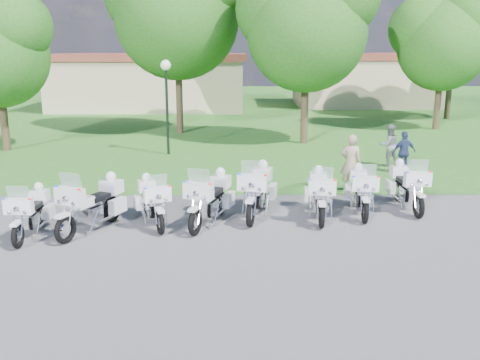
{
  "coord_description": "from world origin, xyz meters",
  "views": [
    {
      "loc": [
        0.49,
        -13.48,
        4.63
      ],
      "look_at": [
        0.62,
        1.2,
        0.95
      ],
      "focal_mm": 40.0,
      "sensor_mm": 36.0,
      "label": 1
    }
  ],
  "objects_px": {
    "motorcycle_2": "(152,201)",
    "motorcycle_6": "(361,190)",
    "motorcycle_1": "(93,204)",
    "bystander_c": "(404,152)",
    "bystander_a": "(351,163)",
    "motorcycle_7": "(407,186)",
    "bystander_b": "(389,145)",
    "motorcycle_0": "(31,212)",
    "lamp_post": "(166,83)",
    "motorcycle_5": "(320,194)",
    "motorcycle_3": "(210,198)",
    "motorcycle_4": "(258,190)"
  },
  "relations": [
    {
      "from": "motorcycle_0",
      "to": "motorcycle_1",
      "type": "height_order",
      "value": "motorcycle_1"
    },
    {
      "from": "motorcycle_0",
      "to": "motorcycle_6",
      "type": "distance_m",
      "value": 8.87
    },
    {
      "from": "motorcycle_5",
      "to": "motorcycle_0",
      "type": "bearing_deg",
      "value": 15.9
    },
    {
      "from": "motorcycle_2",
      "to": "motorcycle_6",
      "type": "relative_size",
      "value": 0.91
    },
    {
      "from": "motorcycle_7",
      "to": "bystander_c",
      "type": "bearing_deg",
      "value": -108.13
    },
    {
      "from": "motorcycle_0",
      "to": "motorcycle_2",
      "type": "bearing_deg",
      "value": -163.25
    },
    {
      "from": "bystander_a",
      "to": "motorcycle_7",
      "type": "bearing_deg",
      "value": 135.06
    },
    {
      "from": "motorcycle_6",
      "to": "bystander_c",
      "type": "height_order",
      "value": "motorcycle_6"
    },
    {
      "from": "motorcycle_3",
      "to": "motorcycle_4",
      "type": "xyz_separation_m",
      "value": [
        1.3,
        0.71,
        0.03
      ]
    },
    {
      "from": "motorcycle_0",
      "to": "bystander_b",
      "type": "distance_m",
      "value": 13.72
    },
    {
      "from": "motorcycle_3",
      "to": "motorcycle_4",
      "type": "distance_m",
      "value": 1.48
    },
    {
      "from": "motorcycle_2",
      "to": "motorcycle_4",
      "type": "distance_m",
      "value": 2.94
    },
    {
      "from": "motorcycle_4",
      "to": "motorcycle_2",
      "type": "bearing_deg",
      "value": 26.76
    },
    {
      "from": "motorcycle_1",
      "to": "bystander_c",
      "type": "distance_m",
      "value": 11.8
    },
    {
      "from": "motorcycle_2",
      "to": "motorcycle_6",
      "type": "height_order",
      "value": "motorcycle_6"
    },
    {
      "from": "motorcycle_4",
      "to": "motorcycle_3",
      "type": "bearing_deg",
      "value": 41.08
    },
    {
      "from": "motorcycle_0",
      "to": "bystander_b",
      "type": "height_order",
      "value": "bystander_b"
    },
    {
      "from": "motorcycle_6",
      "to": "motorcycle_1",
      "type": "bearing_deg",
      "value": 16.77
    },
    {
      "from": "motorcycle_1",
      "to": "lamp_post",
      "type": "xyz_separation_m",
      "value": [
        0.7,
        10.04,
        2.38
      ]
    },
    {
      "from": "motorcycle_3",
      "to": "motorcycle_5",
      "type": "height_order",
      "value": "motorcycle_3"
    },
    {
      "from": "lamp_post",
      "to": "bystander_b",
      "type": "bearing_deg",
      "value": -15.27
    },
    {
      "from": "lamp_post",
      "to": "bystander_a",
      "type": "xyz_separation_m",
      "value": [
        6.71,
        -6.22,
        -2.15
      ]
    },
    {
      "from": "motorcycle_0",
      "to": "bystander_b",
      "type": "xyz_separation_m",
      "value": [
        11.2,
        7.93,
        0.22
      ]
    },
    {
      "from": "bystander_c",
      "to": "motorcycle_7",
      "type": "bearing_deg",
      "value": 62.75
    },
    {
      "from": "motorcycle_2",
      "to": "lamp_post",
      "type": "xyz_separation_m",
      "value": [
        -0.73,
        9.51,
        2.45
      ]
    },
    {
      "from": "motorcycle_1",
      "to": "motorcycle_3",
      "type": "relative_size",
      "value": 0.98
    },
    {
      "from": "motorcycle_2",
      "to": "bystander_b",
      "type": "distance_m",
      "value": 10.89
    },
    {
      "from": "motorcycle_2",
      "to": "motorcycle_7",
      "type": "relative_size",
      "value": 0.9
    },
    {
      "from": "bystander_c",
      "to": "motorcycle_1",
      "type": "bearing_deg",
      "value": 21.26
    },
    {
      "from": "motorcycle_0",
      "to": "motorcycle_3",
      "type": "distance_m",
      "value": 4.54
    },
    {
      "from": "motorcycle_0",
      "to": "lamp_post",
      "type": "distance_m",
      "value": 10.9
    },
    {
      "from": "motorcycle_7",
      "to": "bystander_b",
      "type": "bearing_deg",
      "value": -102.65
    },
    {
      "from": "motorcycle_0",
      "to": "motorcycle_4",
      "type": "height_order",
      "value": "motorcycle_4"
    },
    {
      "from": "motorcycle_3",
      "to": "bystander_c",
      "type": "distance_m",
      "value": 9.06
    },
    {
      "from": "motorcycle_3",
      "to": "bystander_b",
      "type": "distance_m",
      "value": 9.74
    },
    {
      "from": "motorcycle_2",
      "to": "bystander_c",
      "type": "height_order",
      "value": "bystander_c"
    },
    {
      "from": "motorcycle_5",
      "to": "lamp_post",
      "type": "distance_m",
      "value": 10.68
    },
    {
      "from": "motorcycle_6",
      "to": "motorcycle_4",
      "type": "bearing_deg",
      "value": 9.08
    },
    {
      "from": "motorcycle_5",
      "to": "bystander_c",
      "type": "relative_size",
      "value": 1.51
    },
    {
      "from": "motorcycle_3",
      "to": "bystander_c",
      "type": "bearing_deg",
      "value": -121.12
    },
    {
      "from": "motorcycle_1",
      "to": "bystander_b",
      "type": "relative_size",
      "value": 1.41
    },
    {
      "from": "motorcycle_6",
      "to": "bystander_a",
      "type": "bearing_deg",
      "value": -89.29
    },
    {
      "from": "motorcycle_3",
      "to": "lamp_post",
      "type": "bearing_deg",
      "value": -57.34
    },
    {
      "from": "motorcycle_4",
      "to": "bystander_b",
      "type": "xyz_separation_m",
      "value": [
        5.45,
        6.32,
        0.1
      ]
    },
    {
      "from": "motorcycle_7",
      "to": "bystander_b",
      "type": "relative_size",
      "value": 1.44
    },
    {
      "from": "motorcycle_7",
      "to": "lamp_post",
      "type": "bearing_deg",
      "value": -47.7
    },
    {
      "from": "bystander_b",
      "to": "motorcycle_4",
      "type": "bearing_deg",
      "value": 36.1
    },
    {
      "from": "motorcycle_5",
      "to": "bystander_b",
      "type": "height_order",
      "value": "bystander_b"
    },
    {
      "from": "motorcycle_0",
      "to": "bystander_c",
      "type": "height_order",
      "value": "bystander_c"
    },
    {
      "from": "motorcycle_2",
      "to": "motorcycle_6",
      "type": "xyz_separation_m",
      "value": [
        5.79,
        0.92,
        0.03
      ]
    }
  ]
}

